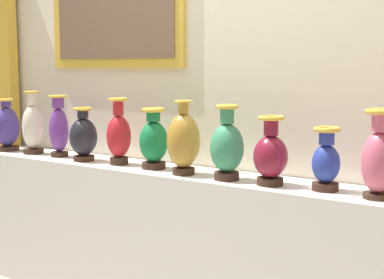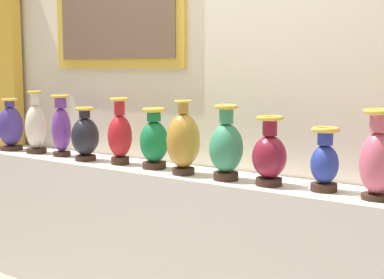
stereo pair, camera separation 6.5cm
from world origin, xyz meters
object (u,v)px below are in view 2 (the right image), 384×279
vase_ivory (36,127)px  vase_ochre (183,141)px  vase_crimson (120,135)px  vase_indigo (11,127)px  vase_onyx (85,136)px  vase_burgundy (269,155)px  vase_cobalt (325,162)px  vase_emerald (154,141)px  vase_violet (61,128)px  vase_jade (226,147)px  vase_rose (377,159)px

vase_ivory → vase_ochre: 1.29m
vase_crimson → vase_indigo: bearing=-179.4°
vase_indigo → vase_ochre: vase_ochre is taller
vase_onyx → vase_burgundy: bearing=-0.1°
vase_onyx → vase_cobalt: (1.58, 0.03, -0.01)m
vase_emerald → vase_burgundy: (0.77, -0.04, -0.01)m
vase_indigo → vase_violet: vase_violet is taller
vase_emerald → vase_ochre: (0.25, -0.05, 0.02)m
vase_ivory → vase_emerald: size_ratio=1.20×
vase_burgundy → vase_cobalt: size_ratio=1.14×
vase_emerald → vase_jade: (0.52, -0.04, 0.01)m
vase_onyx → vase_emerald: 0.54m
vase_indigo → vase_crimson: bearing=0.6°
vase_crimson → vase_burgundy: bearing=-1.6°
vase_cobalt → vase_rose: (0.26, -0.03, 0.04)m
vase_indigo → vase_rose: 2.61m
vase_indigo → vase_ivory: vase_ivory is taller
vase_ochre → vase_jade: size_ratio=1.03×
vase_ivory → vase_ochre: (1.29, -0.04, 0.00)m
vase_violet → vase_onyx: vase_violet is taller
vase_violet → vase_crimson: 0.53m
vase_indigo → vase_violet: size_ratio=0.91×
vase_emerald → vase_ochre: vase_ochre is taller
vase_emerald → vase_burgundy: size_ratio=1.02×
vase_burgundy → vase_rose: size_ratio=0.86×
vase_indigo → vase_onyx: bearing=-1.1°
vase_crimson → vase_emerald: size_ratio=1.14×
vase_onyx → vase_jade: 1.06m
vase_crimson → vase_ochre: bearing=-4.7°
vase_violet → vase_onyx: (0.26, -0.03, -0.04)m
vase_jade → vase_violet: bearing=178.1°
vase_violet → vase_rose: vase_violet is taller
vase_jade → vase_burgundy: (0.25, 0.01, -0.02)m
vase_emerald → vase_burgundy: vase_emerald is taller
vase_emerald → vase_indigo: bearing=-179.1°
vase_ivory → vase_burgundy: size_ratio=1.22×
vase_emerald → vase_rose: size_ratio=0.87×
vase_ivory → vase_onyx: vase_ivory is taller
vase_ivory → vase_ochre: vase_ivory is taller
vase_cobalt → vase_ivory: bearing=-179.8°
vase_onyx → vase_crimson: 0.28m
vase_jade → vase_rose: 0.78m
vase_indigo → vase_onyx: size_ratio=1.09×
vase_onyx → vase_burgundy: vase_burgundy is taller
vase_ochre → vase_cobalt: 0.80m
vase_violet → vase_cobalt: vase_violet is taller
vase_ochre → vase_cobalt: vase_ochre is taller
vase_ochre → vase_crimson: bearing=175.3°
vase_crimson → vase_burgundy: 1.04m
vase_onyx → vase_jade: size_ratio=0.85×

